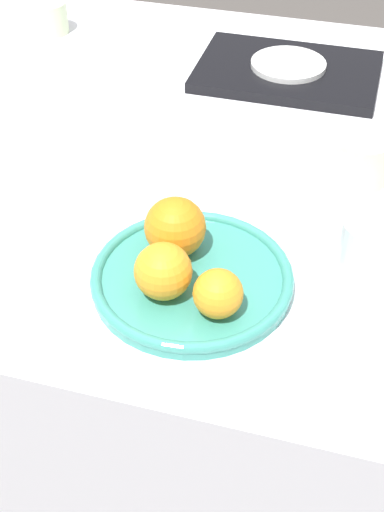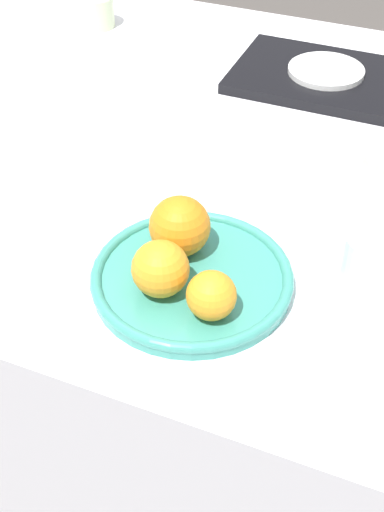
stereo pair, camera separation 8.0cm
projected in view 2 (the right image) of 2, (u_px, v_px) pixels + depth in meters
ground_plane at (184, 393)px, 1.67m from camera, size 12.00×12.00×0.00m
table at (182, 284)px, 1.44m from camera, size 1.50×1.08×0.70m
fruit_platter at (192, 278)px, 0.91m from camera, size 0.26×0.26×0.02m
orange_0 at (180, 226)px, 0.92m from camera, size 0.08×0.08×0.08m
orange_1 at (211, 296)px, 0.84m from camera, size 0.06×0.06×0.06m
orange_2 at (160, 269)px, 0.87m from camera, size 0.07×0.07×0.07m
water_glass at (371, 269)px, 0.87m from camera, size 0.08×0.08×0.10m
serving_tray at (325, 78)px, 1.33m from camera, size 0.34×0.23×0.02m
side_plate at (326, 71)px, 1.32m from camera, size 0.14×0.14×0.01m
cup_2 at (95, 12)px, 1.51m from camera, size 0.08×0.08×0.06m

